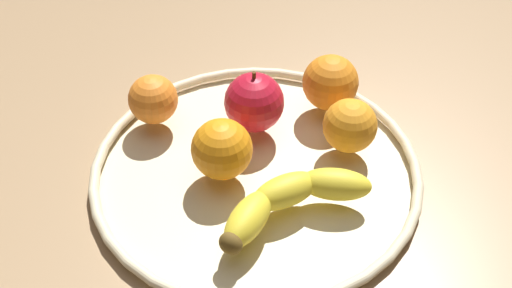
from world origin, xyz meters
The scene contains 8 objects.
ground_plane centered at (0.00, 0.00, -2.00)cm, with size 168.32×168.32×4.00cm, color #9A7B56.
fruit_bowl centered at (0.00, 0.00, 0.92)cm, with size 38.22×38.22×1.80cm.
banana centered at (1.34, 7.80, 3.57)cm, with size 19.06×8.63×3.53cm.
apple centered at (-3.61, -5.56, 5.42)cm, with size 7.23×7.23×8.03cm.
orange_back_right centered at (5.71, -13.66, 4.84)cm, with size 6.07×6.07×6.07cm, color orange.
orange_front_right centered at (3.80, -1.10, 5.23)cm, with size 6.87×6.87×6.87cm, color orange.
orange_center centered at (-13.66, -3.42, 5.31)cm, with size 7.02×7.02×7.02cm, color orange.
orange_back_left centered at (-10.54, 3.81, 4.97)cm, with size 6.35×6.35×6.35cm, color orange.
Camera 1 is at (28.19, 40.34, 50.86)cm, focal length 42.34 mm.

